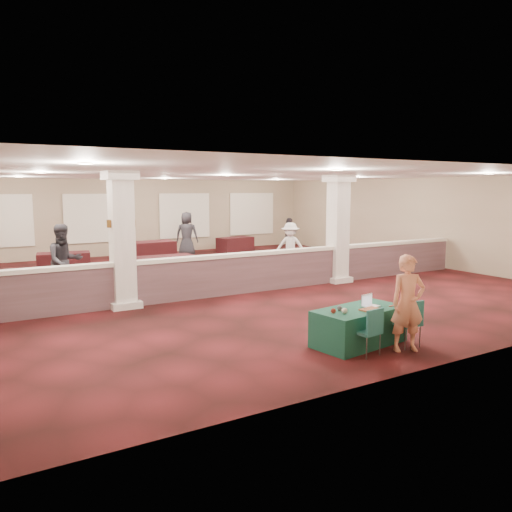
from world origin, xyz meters
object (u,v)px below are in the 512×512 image
far_table_front_center (163,270)px  attendee_a (64,261)px  woman (408,303)px  far_table_back_center (147,252)px  far_table_front_right (289,263)px  attendee_d (187,234)px  conf_chair_main (409,319)px  far_table_back_right (235,245)px  attendee_b (290,247)px  attendee_c (289,238)px  far_table_front_left (141,278)px  far_table_back_left (64,263)px  conf_chair_side (369,328)px  near_table (359,326)px

far_table_front_center → attendee_a: size_ratio=1.02×
woman → far_table_back_center: woman is taller
far_table_front_right → attendee_d: bearing=102.3°
conf_chair_main → far_table_back_right: (3.79, 13.58, -0.18)m
woman → far_table_back_right: woman is taller
far_table_back_right → attendee_b: size_ratio=0.97×
attendee_b → attendee_c: (1.71, 2.60, -0.01)m
far_table_front_center → far_table_back_right: far_table_front_center is taller
woman → attendee_b: size_ratio=1.02×
far_table_front_left → far_table_back_left: (-1.34, 4.17, -0.00)m
conf_chair_main → far_table_back_center: (-0.71, 12.24, -0.09)m
conf_chair_side → attendee_a: attendee_a is taller
conf_chair_main → attendee_a: size_ratio=0.45×
attendee_d → far_table_back_center: bearing=56.7°
conf_chair_side → attendee_d: attendee_d is taller
far_table_back_left → far_table_back_right: size_ratio=1.04×
far_table_back_right → far_table_front_center: bearing=-134.8°
conf_chair_side → far_table_front_center: size_ratio=0.42×
woman → attendee_c: woman is taller
attendee_d → near_table: bearing=114.9°
far_table_front_center → far_table_back_right: size_ratio=1.21×
far_table_back_right → far_table_back_left: bearing=-165.1°
far_table_back_left → attendee_d: bearing=16.7°
woman → attendee_d: attendee_d is taller
far_table_front_left → attendee_c: attendee_c is taller
far_table_front_center → far_table_back_center: 4.20m
far_table_front_left → far_table_back_center: size_ratio=0.83×
attendee_a → attendee_b: bearing=-4.2°
far_table_back_center → far_table_back_right: far_table_back_center is taller
far_table_back_center → attendee_b: attendee_b is taller
near_table → far_table_front_left: (-1.85, 6.80, 0.01)m
attendee_a → attendee_c: 9.80m
attendee_c → conf_chair_main: bearing=-155.4°
attendee_a → woman: bearing=-69.7°
conf_chair_side → far_table_front_left: (-1.56, 7.38, -0.15)m
conf_chair_main → far_table_back_right: bearing=77.0°
conf_chair_side → attendee_b: bearing=57.2°
far_table_front_left → far_table_front_center: 1.18m
near_table → attendee_c: (5.37, 10.10, 0.49)m
attendee_b → attendee_a: bearing=-136.2°
woman → conf_chair_main: bearing=52.6°
far_table_front_left → far_table_front_center: far_table_front_center is taller
conf_chair_side → woman: size_ratio=0.49×
conf_chair_side → far_table_back_left: 11.91m
conf_chair_main → far_table_front_left: 7.79m
far_table_back_right → attendee_a: bearing=-143.2°
conf_chair_main → far_table_back_center: 12.26m
far_table_front_left → far_table_front_right: far_table_front_right is taller
attendee_c → conf_chair_side: bearing=-159.5°
far_table_back_center → attendee_c: 5.67m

